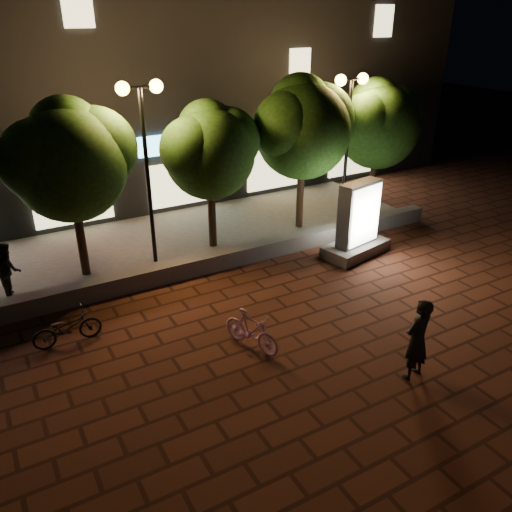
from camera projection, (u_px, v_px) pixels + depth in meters
ground at (292, 335)px, 12.07m from camera, size 80.00×80.00×0.00m
retaining_wall at (218, 260)px, 15.10m from camera, size 16.00×0.45×0.50m
sidewalk at (186, 237)px, 17.16m from camera, size 16.00×5.00×0.08m
building_block at (114, 64)px, 20.12m from camera, size 28.00×8.12×11.30m
tree_left at (70, 157)px, 13.35m from camera, size 3.60×3.00×4.89m
tree_mid at (210, 147)px, 15.22m from camera, size 3.24×2.70×4.50m
tree_right at (303, 124)px, 16.54m from camera, size 3.72×3.10×5.07m
tree_far_right at (379, 121)px, 18.04m from camera, size 3.48×2.90×4.76m
street_lamp_left at (143, 128)px, 13.75m from camera, size 1.26×0.36×5.18m
street_lamp_right at (350, 111)px, 16.92m from camera, size 1.26×0.36×4.98m
ad_kiosk at (358, 226)px, 15.69m from camera, size 2.33×1.49×2.33m
scooter_pink at (251, 331)px, 11.41m from camera, size 0.94×1.58×0.92m
rider at (417, 339)px, 10.32m from camera, size 0.72×0.53×1.81m
scooter_parked at (67, 328)px, 11.61m from camera, size 1.52×0.53×0.80m
pedestrian at (8, 270)px, 13.27m from camera, size 0.69×0.82×1.50m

